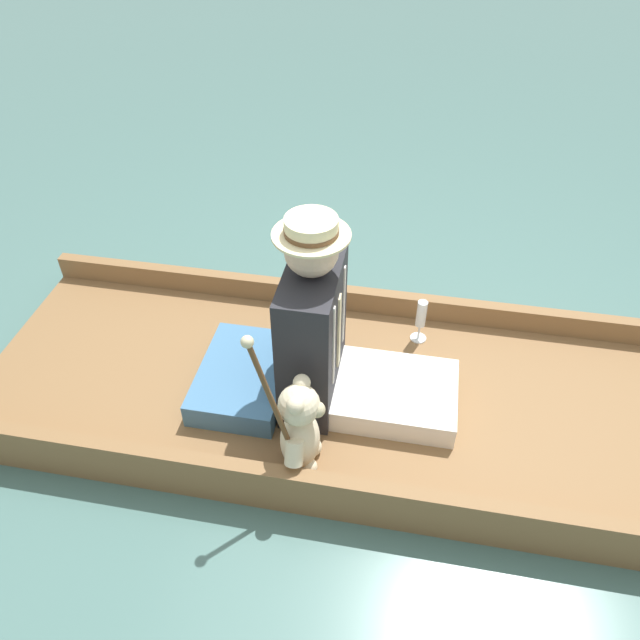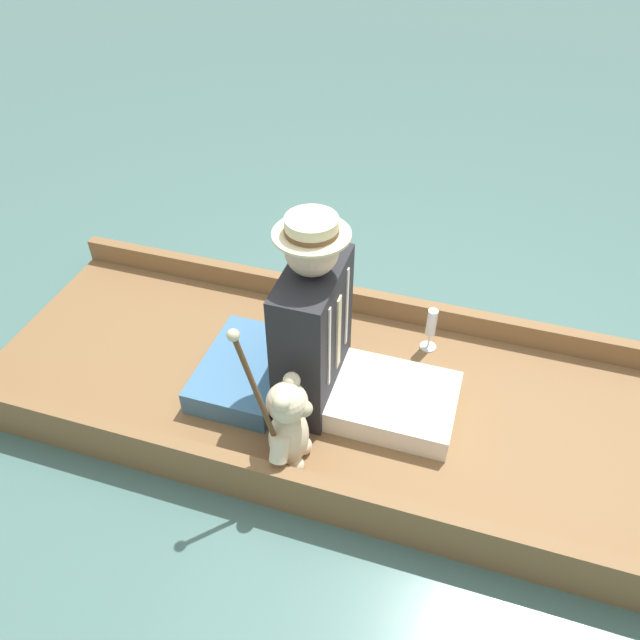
% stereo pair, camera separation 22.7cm
% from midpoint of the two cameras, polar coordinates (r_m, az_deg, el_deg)
% --- Properties ---
extents(ground_plane, '(16.00, 16.00, 0.00)m').
position_cam_midpoint_polar(ground_plane, '(2.85, 0.25, -7.82)').
color(ground_plane, '#476B66').
extents(punt_boat, '(1.18, 3.29, 0.22)m').
position_cam_midpoint_polar(punt_boat, '(2.81, 0.25, -6.97)').
color(punt_boat, brown).
rests_on(punt_boat, ground_plane).
extents(seat_cushion, '(0.54, 0.38, 0.11)m').
position_cam_midpoint_polar(seat_cushion, '(2.79, -9.30, -5.27)').
color(seat_cushion, teal).
rests_on(seat_cushion, punt_boat).
extents(seated_person, '(0.46, 0.76, 0.89)m').
position_cam_midpoint_polar(seated_person, '(2.53, -1.38, -2.04)').
color(seated_person, white).
rests_on(seated_person, punt_boat).
extents(teddy_bear, '(0.30, 0.18, 0.43)m').
position_cam_midpoint_polar(teddy_bear, '(2.38, -4.55, -10.00)').
color(teddy_bear, beige).
rests_on(teddy_bear, punt_boat).
extents(wine_glass, '(0.08, 0.08, 0.23)m').
position_cam_midpoint_polar(wine_glass, '(2.94, 7.06, 0.22)').
color(wine_glass, silver).
rests_on(wine_glass, punt_boat).
extents(walking_cane, '(0.04, 0.20, 0.72)m').
position_cam_midpoint_polar(walking_cane, '(2.18, -7.45, -7.44)').
color(walking_cane, brown).
rests_on(walking_cane, punt_boat).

